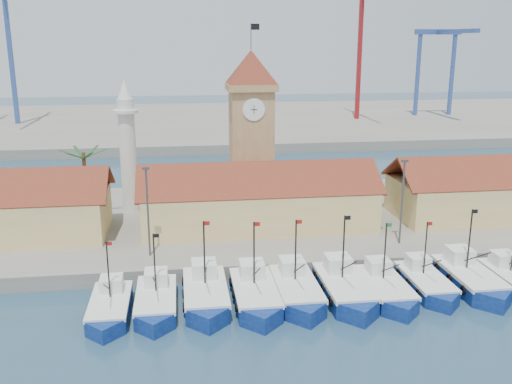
{
  "coord_description": "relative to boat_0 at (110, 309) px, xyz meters",
  "views": [
    {
      "loc": [
        -8.72,
        -42.28,
        22.26
      ],
      "look_at": [
        -0.5,
        18.0,
        6.05
      ],
      "focal_mm": 40.0,
      "sensor_mm": 36.0,
      "label": 1
    }
  ],
  "objects": [
    {
      "name": "hall_center",
      "position": [
        14.93,
        17.86,
        3.29
      ],
      "size": [
        27.04,
        10.13,
        7.61
      ],
      "color": "#E6CC7E",
      "rests_on": "quay"
    },
    {
      "name": "boat_5",
      "position": [
        20.33,
        0.63,
        0.12
      ],
      "size": [
        3.81,
        10.44,
        7.9
      ],
      "color": "navy",
      "rests_on": "ground"
    },
    {
      "name": "boat_3",
      "position": [
        12.3,
        0.55,
        0.1
      ],
      "size": [
        3.71,
        10.16,
        7.69
      ],
      "color": "navy",
      "rests_on": "ground"
    },
    {
      "name": "clock_tower",
      "position": [
        14.93,
        23.85,
        11.27
      ],
      "size": [
        5.8,
        5.8,
        22.7
      ],
      "color": "tan",
      "rests_on": "quay"
    },
    {
      "name": "boat_8",
      "position": [
        32.51,
        1.22,
        0.11
      ],
      "size": [
        3.76,
        10.31,
        7.8
      ],
      "color": "navy",
      "rests_on": "ground"
    },
    {
      "name": "crane_red_right",
      "position": [
        53.49,
        101.41,
        23.45
      ],
      "size": [
        1.0,
        32.51,
        39.91
      ],
      "color": "maroon",
      "rests_on": "terminal"
    },
    {
      "name": "ground",
      "position": [
        14.93,
        -2.14,
        -0.69
      ],
      "size": [
        400.0,
        400.0,
        0.0
      ],
      "primitive_type": "plane",
      "color": "navy",
      "rests_on": "ground"
    },
    {
      "name": "boat_4",
      "position": [
        16.05,
        0.92,
        0.09
      ],
      "size": [
        3.67,
        10.05,
        7.6
      ],
      "color": "navy",
      "rests_on": "ground"
    },
    {
      "name": "boat_6",
      "position": [
        24.04,
        0.35,
        0.05
      ],
      "size": [
        3.44,
        9.43,
        7.13
      ],
      "color": "navy",
      "rests_on": "ground"
    },
    {
      "name": "boat_7",
      "position": [
        28.18,
        1.13,
        0.01
      ],
      "size": [
        3.28,
        8.99,
        6.81
      ],
      "color": "navy",
      "rests_on": "ground"
    },
    {
      "name": "boat_2",
      "position": [
        8.03,
        1.15,
        0.11
      ],
      "size": [
        3.74,
        10.26,
        7.76
      ],
      "color": "navy",
      "rests_on": "ground"
    },
    {
      "name": "minaret",
      "position": [
        -0.07,
        25.86,
        9.04
      ],
      "size": [
        3.0,
        3.0,
        16.3
      ],
      "color": "silver",
      "rests_on": "quay"
    },
    {
      "name": "lamp_posts",
      "position": [
        15.43,
        9.86,
        5.78
      ],
      "size": [
        80.7,
        0.25,
        9.03
      ],
      "color": "#3F3F44",
      "rests_on": "quay"
    },
    {
      "name": "gantry",
      "position": [
        76.93,
        104.5,
        19.35
      ],
      "size": [
        13.0,
        22.0,
        23.2
      ],
      "color": "#314E97",
      "rests_on": "terminal"
    },
    {
      "name": "boat_0",
      "position": [
        0.0,
        0.0,
        0.0
      ],
      "size": [
        3.23,
        8.85,
        6.69
      ],
      "color": "navy",
      "rests_on": "ground"
    },
    {
      "name": "quay",
      "position": [
        14.93,
        21.86,
        0.06
      ],
      "size": [
        140.0,
        32.0,
        1.5
      ],
      "primitive_type": "cube",
      "color": "gray",
      "rests_on": "ground"
    },
    {
      "name": "crane_blue_near",
      "position": [
        -34.04,
        104.18,
        23.28
      ],
      "size": [
        1.0,
        33.93,
        39.42
      ],
      "color": "#314E97",
      "rests_on": "terminal"
    },
    {
      "name": "boat_1",
      "position": [
        3.78,
        0.51,
        0.03
      ],
      "size": [
        3.39,
        9.29,
        7.03
      ],
      "color": "navy",
      "rests_on": "ground"
    },
    {
      "name": "terminal",
      "position": [
        14.93,
        107.86,
        0.31
      ],
      "size": [
        240.0,
        80.0,
        2.0
      ],
      "primitive_type": "cube",
      "color": "gray",
      "rests_on": "ground"
    },
    {
      "name": "palm_tree",
      "position": [
        -5.07,
        23.86,
        5.55
      ],
      "size": [
        5.6,
        5.03,
        8.39
      ],
      "color": "brown",
      "rests_on": "quay"
    }
  ]
}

